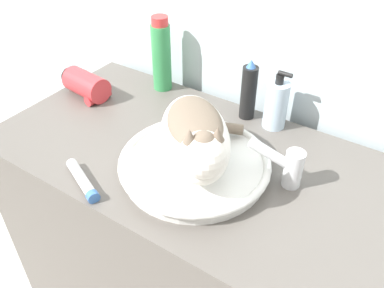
# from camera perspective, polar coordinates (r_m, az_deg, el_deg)

# --- Properties ---
(vanity_counter) EXTENTS (1.22, 0.56, 0.86)m
(vanity_counter) POSITION_cam_1_polar(r_m,az_deg,el_deg) (1.34, 2.85, -17.07)
(vanity_counter) COLOR #56514C
(vanity_counter) RESTS_ON ground_plane
(sink_basin) EXTENTS (0.37, 0.37, 0.04)m
(sink_basin) POSITION_cam_1_polar(r_m,az_deg,el_deg) (0.98, 0.37, -2.84)
(sink_basin) COLOR silver
(sink_basin) RESTS_ON vanity_counter
(cat) EXTENTS (0.32, 0.33, 0.17)m
(cat) POSITION_cam_1_polar(r_m,az_deg,el_deg) (0.91, 0.58, 1.16)
(cat) COLOR silver
(cat) RESTS_ON sink_basin
(faucet) EXTENTS (0.13, 0.07, 0.12)m
(faucet) POSITION_cam_1_polar(r_m,az_deg,el_deg) (0.95, 13.28, -2.92)
(faucet) COLOR silver
(faucet) RESTS_ON vanity_counter
(shampoo_bottle_tall) EXTENTS (0.06, 0.06, 0.24)m
(shampoo_bottle_tall) POSITION_cam_1_polar(r_m,az_deg,el_deg) (1.29, -4.32, 12.35)
(shampoo_bottle_tall) COLOR #338C4C
(shampoo_bottle_tall) RESTS_ON vanity_counter
(hairspray_can_black) EXTENTS (0.04, 0.04, 0.18)m
(hairspray_can_black) POSITION_cam_1_polar(r_m,az_deg,el_deg) (1.16, 7.95, 7.31)
(hairspray_can_black) COLOR black
(hairspray_can_black) RESTS_ON vanity_counter
(soap_pump_bottle) EXTENTS (0.06, 0.06, 0.17)m
(soap_pump_bottle) POSITION_cam_1_polar(r_m,az_deg,el_deg) (1.14, 11.72, 5.47)
(soap_pump_bottle) COLOR silver
(soap_pump_bottle) RESTS_ON vanity_counter
(cream_tube) EXTENTS (0.15, 0.08, 0.03)m
(cream_tube) POSITION_cam_1_polar(r_m,az_deg,el_deg) (0.99, -15.10, -4.97)
(cream_tube) COLOR silver
(cream_tube) RESTS_ON vanity_counter
(hair_dryer) EXTENTS (0.17, 0.10, 0.08)m
(hair_dryer) POSITION_cam_1_polar(r_m,az_deg,el_deg) (1.31, -14.60, 8.02)
(hair_dryer) COLOR #C63338
(hair_dryer) RESTS_ON vanity_counter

